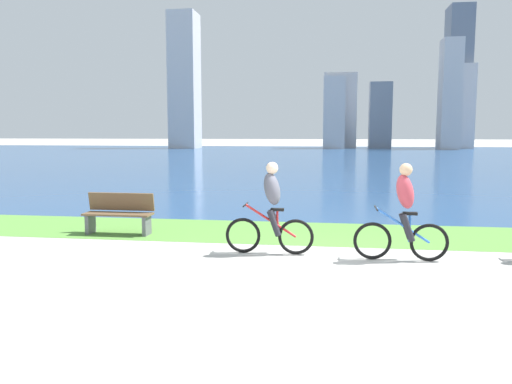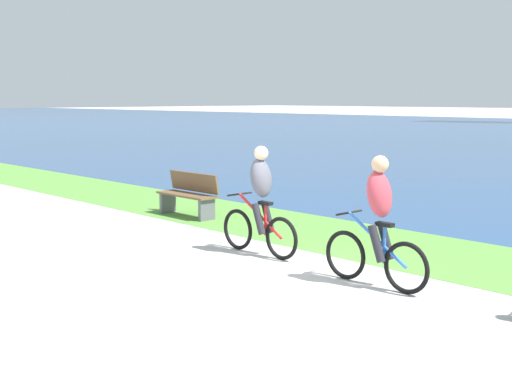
% 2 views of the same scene
% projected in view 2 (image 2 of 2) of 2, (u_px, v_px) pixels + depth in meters
% --- Properties ---
extents(ground_plane, '(300.00, 300.00, 0.00)m').
position_uv_depth(ground_plane, '(253.00, 280.00, 9.08)').
color(ground_plane, '#B2AFA8').
extents(grass_strip_bayside, '(120.00, 2.60, 0.01)m').
position_uv_depth(grass_strip_bayside, '(390.00, 245.00, 11.20)').
color(grass_strip_bayside, '#59933D').
rests_on(grass_strip_bayside, ground).
extents(cyclist_lead, '(1.64, 0.52, 1.70)m').
position_uv_depth(cyclist_lead, '(260.00, 201.00, 10.43)').
color(cyclist_lead, black).
rests_on(cyclist_lead, ground).
extents(cyclist_trailing, '(1.63, 0.52, 1.70)m').
position_uv_depth(cyclist_trailing, '(378.00, 223.00, 8.65)').
color(cyclist_trailing, black).
rests_on(cyclist_trailing, ground).
extents(bench_near_path, '(1.50, 0.47, 0.90)m').
position_uv_depth(bench_near_path, '(189.00, 195.00, 13.92)').
color(bench_near_path, brown).
rests_on(bench_near_path, ground).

